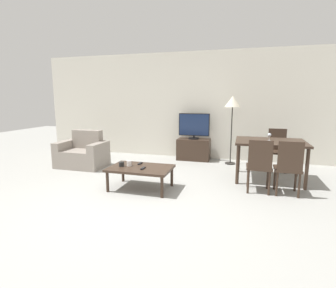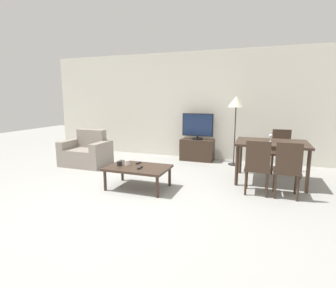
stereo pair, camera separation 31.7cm
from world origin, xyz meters
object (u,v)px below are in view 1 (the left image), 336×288
Objects in this scene: armchair at (83,154)px; dining_chair_near at (259,164)px; wine_glass_left at (269,135)px; dining_table at (270,145)px; floor_lamp at (233,105)px; cup_colored_far at (121,164)px; tv_stand at (194,149)px; tv at (194,126)px; remote_secondary at (140,163)px; cup_white_near at (129,163)px; dining_chair_far at (277,148)px; coffee_table at (141,169)px; remote_primary at (143,168)px; dining_chair_near_right at (289,166)px.

dining_chair_near is (3.77, -0.67, 0.20)m from armchair.
wine_glass_left reaches higher than dining_chair_near.
floor_lamp is at bearing 125.58° from dining_table.
tv_stand is at bearing 71.71° from cup_colored_far.
tv is at bearing 30.37° from armchair.
remote_secondary is 1.61× the size of cup_white_near.
cup_colored_far is (-2.71, -1.98, -0.07)m from dining_chair_far.
tv_stand is 0.90× the size of dining_chair_near.
dining_chair_near is 2.31m from cup_colored_far.
dining_chair_far is 3.35m from cup_colored_far.
coffee_table is at bearing -66.39° from remote_secondary.
remote_primary is 0.42m from cup_colored_far.
dining_chair_far reaches higher than cup_white_near.
dining_chair_near reaches higher than remote_secondary.
tv_stand is 5.40× the size of remote_primary.
tv is at bearing 71.70° from cup_colored_far.
tv_stand is 2.52m from remote_primary.
tv is at bearing -90.00° from tv_stand.
floor_lamp is (3.23, 1.18, 1.11)m from armchair.
remote_secondary is at bearing -104.39° from tv.
cup_colored_far is 0.62× the size of wine_glass_left.
floor_lamp is 17.73× the size of cup_colored_far.
cup_white_near is (-0.69, -2.37, 0.17)m from tv_stand.
dining_chair_near_right reaches higher than cup_white_near.
armchair reaches higher than dining_table.
remote_secondary is (-2.46, -1.73, -0.10)m from dining_chair_far.
dining_chair_far reaches higher than remote_primary.
cup_white_near is (-2.37, -1.13, -0.24)m from dining_table.
remote_primary is at bearing -168.74° from dining_chair_near_right.
wine_glass_left reaches higher than coffee_table.
armchair is 3.84m from dining_chair_near.
dining_table is at bearing 25.62° from cup_colored_far.
dining_chair_near_right is 0.56× the size of floor_lamp.
floor_lamp is (-0.98, 0.29, 0.91)m from dining_chair_far.
tv_stand is 2.57m from cup_colored_far.
armchair is 1.31× the size of tv_stand.
tv_stand is 1.05× the size of tv.
tv_stand is 0.90× the size of dining_chair_far.
dining_table is at bearing 22.87° from remote_secondary.
floor_lamp reaches higher than tv_stand.
cup_white_near reaches higher than remote_secondary.
dining_chair_near is (1.94, 0.37, 0.15)m from coffee_table.
tv_stand is at bearing 75.62° from remote_secondary.
cup_colored_far is (-0.24, -0.25, 0.03)m from remote_secondary.
dining_table is at bearing -36.50° from tv_stand.
armchair is 7.06× the size of remote_secondary.
remote_secondary is (-2.46, -0.17, -0.10)m from dining_chair_near_right.
cup_white_near is at bearing -126.28° from floor_lamp.
remote_secondary is (-2.24, -0.95, -0.28)m from dining_table.
dining_chair_near and dining_chair_near_right have the same top height.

